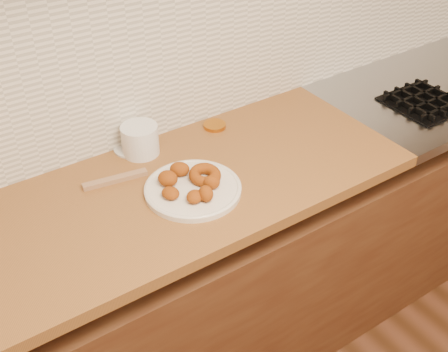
{
  "coord_description": "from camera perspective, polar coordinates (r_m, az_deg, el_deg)",
  "views": [
    {
      "loc": [
        -0.89,
        0.47,
        1.95
      ],
      "look_at": [
        -0.12,
        1.61,
        0.93
      ],
      "focal_mm": 45.0,
      "sensor_mm": 36.0,
      "label": 1
    }
  ],
  "objects": [
    {
      "name": "donut_plate",
      "position": [
        1.7,
        -3.17,
        -1.37
      ],
      "size": [
        0.29,
        0.29,
        0.02
      ],
      "primitive_type": "cylinder",
      "color": "silver",
      "rests_on": "butcher_block"
    },
    {
      "name": "tub_lid",
      "position": [
        1.92,
        -9.35,
        2.84
      ],
      "size": [
        0.15,
        0.15,
        0.01
      ],
      "primitive_type": "cylinder",
      "rotation": [
        0.0,
        0.0,
        -0.24
      ],
      "color": "silver",
      "rests_on": "butcher_block"
    },
    {
      "name": "wooden_utensil",
      "position": [
        1.77,
        -10.99,
        -0.34
      ],
      "size": [
        0.2,
        0.06,
        0.02
      ],
      "primitive_type": "cube",
      "rotation": [
        0.0,
        0.0,
        -0.16
      ],
      "color": "#916A49",
      "rests_on": "butcher_block"
    },
    {
      "name": "backsplash",
      "position": [
        1.91,
        -3.43,
        13.3
      ],
      "size": [
        3.6,
        0.02,
        0.6
      ],
      "primitive_type": "cube",
      "color": "silver",
      "rests_on": "wall_back"
    },
    {
      "name": "ring_donut",
      "position": [
        1.72,
        -1.97,
        0.11
      ],
      "size": [
        0.13,
        0.14,
        0.04
      ],
      "primitive_type": "torus",
      "rotation": [
        0.1,
        0.0,
        0.45
      ],
      "color": "#8F410F",
      "rests_on": "donut_plate"
    },
    {
      "name": "brass_jar_lid",
      "position": [
        2.01,
        -0.96,
        5.15
      ],
      "size": [
        0.09,
        0.09,
        0.01
      ],
      "primitive_type": "cylinder",
      "rotation": [
        0.0,
        0.0,
        0.12
      ],
      "color": "#B9711D",
      "rests_on": "butcher_block"
    },
    {
      "name": "plastic_tub",
      "position": [
        1.87,
        -8.52,
        3.66
      ],
      "size": [
        0.16,
        0.16,
        0.1
      ],
      "primitive_type": "cylinder",
      "rotation": [
        0.0,
        0.0,
        -0.37
      ],
      "color": "silver",
      "rests_on": "butcher_block"
    },
    {
      "name": "fried_dough_chunks",
      "position": [
        1.68,
        -3.89,
        -0.77
      ],
      "size": [
        0.19,
        0.22,
        0.05
      ],
      "color": "#8F410F",
      "rests_on": "donut_plate"
    },
    {
      "name": "base_cabinet",
      "position": [
        2.17,
        1.47,
        -9.55
      ],
      "size": [
        3.6,
        0.6,
        0.77
      ],
      "primitive_type": "cube",
      "color": "#53321B",
      "rests_on": "floor"
    },
    {
      "name": "butcher_block",
      "position": [
        1.64,
        -17.28,
        -6.27
      ],
      "size": [
        2.3,
        0.62,
        0.04
      ],
      "primitive_type": "cube",
      "color": "brown",
      "rests_on": "base_cabinet"
    }
  ]
}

